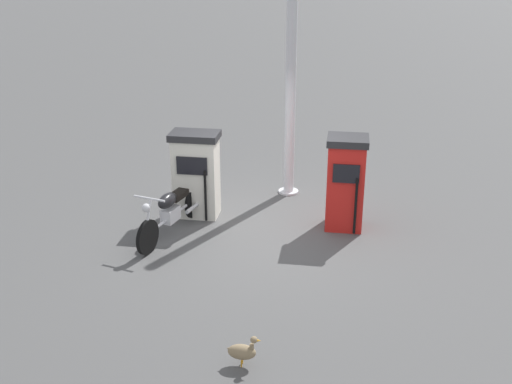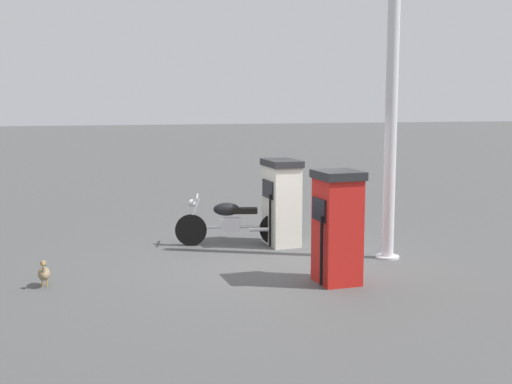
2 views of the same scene
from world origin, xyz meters
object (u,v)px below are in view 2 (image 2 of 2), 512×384
wandering_duck (44,273)px  canopy_support_pole (391,126)px  motorcycle_near_pump (231,221)px  fuel_pump_near (281,202)px  fuel_pump_far (337,226)px

wandering_duck → canopy_support_pole: bearing=-177.2°
motorcycle_near_pump → wandering_duck: motorcycle_near_pump is taller
fuel_pump_near → motorcycle_near_pump: size_ratio=0.75×
fuel_pump_near → wandering_duck: size_ratio=3.75×
fuel_pump_far → canopy_support_pole: canopy_support_pole is taller
fuel_pump_far → motorcycle_near_pump: size_ratio=0.79×
fuel_pump_near → wandering_duck: (4.10, 1.75, -0.60)m
motorcycle_near_pump → wandering_duck: bearing=31.2°
motorcycle_near_pump → wandering_duck: size_ratio=4.99×
motorcycle_near_pump → fuel_pump_near: bearing=168.1°
fuel_pump_far → wandering_duck: bearing=-12.5°
motorcycle_near_pump → canopy_support_pole: (-2.31, 1.66, 1.77)m
fuel_pump_far → wandering_duck: size_ratio=3.93×
fuel_pump_far → canopy_support_pole: (-1.41, -1.18, 1.38)m
fuel_pump_near → fuel_pump_far: fuel_pump_far is taller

